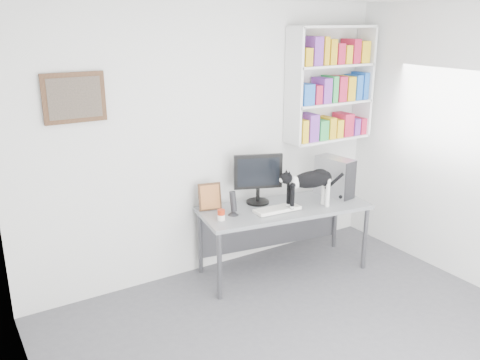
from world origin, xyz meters
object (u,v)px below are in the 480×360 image
at_px(monitor, 258,178).
at_px(leaning_print, 210,196).
at_px(speaker, 233,203).
at_px(cat, 310,189).
at_px(bookshelf, 330,84).
at_px(desk, 283,239).
at_px(pc_tower, 334,177).
at_px(soup_can, 221,215).
at_px(keyboard, 277,209).

bearing_deg(monitor, leaning_print, -168.62).
relative_size(speaker, leaning_print, 0.88).
xyz_separation_m(monitor, cat, (0.36, -0.39, -0.06)).
relative_size(bookshelf, cat, 1.90).
height_order(bookshelf, leaning_print, bookshelf).
height_order(speaker, cat, cat).
xyz_separation_m(desk, pc_tower, (0.66, 0.00, 0.57)).
xyz_separation_m(bookshelf, pc_tower, (-0.18, -0.35, -0.93)).
height_order(leaning_print, soup_can, leaning_print).
relative_size(bookshelf, speaker, 5.02).
relative_size(monitor, soup_can, 5.09).
height_order(speaker, soup_can, speaker).
relative_size(bookshelf, keyboard, 2.67).
bearing_deg(leaning_print, desk, -10.92).
distance_m(desk, speaker, 0.74).
relative_size(desk, pc_tower, 4.12).
bearing_deg(keyboard, desk, 29.64).
distance_m(monitor, pc_tower, 0.86).
height_order(pc_tower, leaning_print, pc_tower).
distance_m(desk, monitor, 0.68).
xyz_separation_m(speaker, soup_can, (-0.16, -0.05, -0.07)).
bearing_deg(monitor, keyboard, -61.30).
bearing_deg(keyboard, cat, -13.38).
xyz_separation_m(speaker, cat, (0.75, -0.24, 0.08)).
distance_m(desk, leaning_print, 0.90).
xyz_separation_m(leaning_print, soup_can, (-0.04, -0.30, -0.09)).
bearing_deg(keyboard, leaning_print, 148.68).
xyz_separation_m(desk, soup_can, (-0.72, 0.02, 0.41)).
height_order(monitor, soup_can, monitor).
xyz_separation_m(bookshelf, leaning_print, (-1.52, -0.03, -0.99)).
xyz_separation_m(keyboard, soup_can, (-0.59, 0.08, 0.03)).
bearing_deg(soup_can, monitor, 20.66).
relative_size(monitor, cat, 0.81).
xyz_separation_m(desk, cat, (0.19, -0.17, 0.56)).
height_order(pc_tower, soup_can, pc_tower).
xyz_separation_m(keyboard, cat, (0.32, -0.10, 0.18)).
relative_size(desk, speaker, 6.94).
distance_m(pc_tower, cat, 0.50).
relative_size(monitor, speaker, 2.14).
relative_size(speaker, cat, 0.38).
height_order(pc_tower, cat, pc_tower).
bearing_deg(cat, pc_tower, 28.30).
relative_size(monitor, keyboard, 1.14).
height_order(desk, keyboard, keyboard).
bearing_deg(speaker, bookshelf, 3.45).
distance_m(bookshelf, leaning_print, 1.82).
bearing_deg(leaning_print, monitor, 3.80).
bearing_deg(bookshelf, cat, -141.75).
distance_m(monitor, leaning_print, 0.53).
distance_m(keyboard, leaning_print, 0.68).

